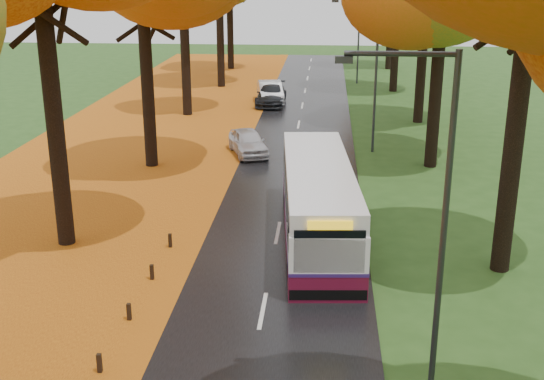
# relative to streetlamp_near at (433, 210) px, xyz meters

# --- Properties ---
(road) EXTENTS (6.50, 90.00, 0.04)m
(road) POSITION_rel_streetlamp_near_xyz_m (-3.95, 17.00, -4.69)
(road) COLOR black
(road) RESTS_ON ground
(centre_line) EXTENTS (0.12, 90.00, 0.01)m
(centre_line) POSITION_rel_streetlamp_near_xyz_m (-3.95, 17.00, -4.67)
(centre_line) COLOR silver
(centre_line) RESTS_ON road
(leaf_verge) EXTENTS (12.00, 90.00, 0.02)m
(leaf_verge) POSITION_rel_streetlamp_near_xyz_m (-12.95, 17.00, -4.70)
(leaf_verge) COLOR maroon
(leaf_verge) RESTS_ON ground
(leaf_drift) EXTENTS (0.90, 90.00, 0.01)m
(leaf_drift) POSITION_rel_streetlamp_near_xyz_m (-7.00, 17.00, -4.67)
(leaf_drift) COLOR orange
(leaf_drift) RESTS_ON road
(streetlamp_near) EXTENTS (2.45, 0.18, 8.00)m
(streetlamp_near) POSITION_rel_streetlamp_near_xyz_m (0.00, 0.00, 0.00)
(streetlamp_near) COLOR #333538
(streetlamp_near) RESTS_ON ground
(streetlamp_mid) EXTENTS (2.45, 0.18, 8.00)m
(streetlamp_mid) POSITION_rel_streetlamp_near_xyz_m (0.00, 22.00, 0.00)
(streetlamp_mid) COLOR #333538
(streetlamp_mid) RESTS_ON ground
(streetlamp_far) EXTENTS (2.45, 0.18, 8.00)m
(streetlamp_far) POSITION_rel_streetlamp_near_xyz_m (0.00, 44.00, 0.00)
(streetlamp_far) COLOR #333538
(streetlamp_far) RESTS_ON ground
(bus) EXTENTS (3.17, 10.48, 2.72)m
(bus) POSITION_rel_streetlamp_near_xyz_m (-2.47, 9.71, -3.25)
(bus) COLOR #5C0E26
(bus) RESTS_ON road
(car_white) EXTENTS (2.76, 4.17, 1.32)m
(car_white) POSITION_rel_streetlamp_near_xyz_m (-6.30, 20.87, -4.01)
(car_white) COLOR silver
(car_white) RESTS_ON road
(car_silver) EXTENTS (2.40, 4.83, 1.52)m
(car_silver) POSITION_rel_streetlamp_near_xyz_m (-6.30, 34.88, -3.91)
(car_silver) COLOR #AAADB2
(car_silver) RESTS_ON road
(car_dark) EXTENTS (2.01, 4.81, 1.39)m
(car_dark) POSITION_rel_streetlamp_near_xyz_m (-6.17, 34.21, -3.98)
(car_dark) COLOR black
(car_dark) RESTS_ON road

